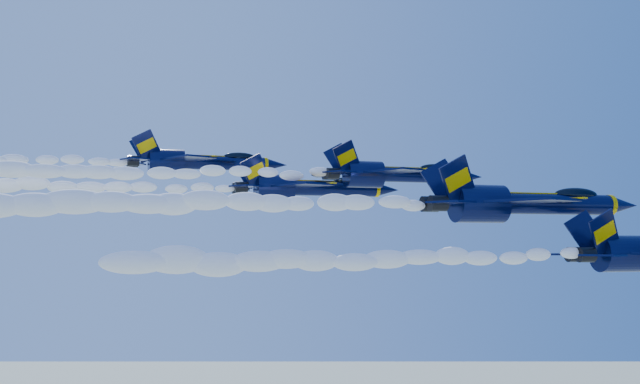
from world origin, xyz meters
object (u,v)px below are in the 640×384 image
object	(u,v)px
jet_second	(522,203)
jet_fourth	(308,188)
jet_third	(396,174)
jet_fifth	(199,162)

from	to	relation	value
jet_second	jet_fourth	bearing A→B (deg)	133.93
jet_third	jet_fourth	distance (m)	8.37
jet_second	jet_fifth	xyz separation A→B (m)	(-23.23, 22.03, 4.79)
jet_fifth	jet_second	bearing A→B (deg)	-43.48
jet_third	jet_fifth	size ratio (longest dim) A/B	0.99
jet_third	jet_fourth	world-z (taller)	jet_third
jet_fifth	jet_third	bearing A→B (deg)	-33.12
jet_third	jet_fifth	bearing A→B (deg)	146.88
jet_fourth	jet_fifth	bearing A→B (deg)	140.95
jet_second	jet_fifth	size ratio (longest dim) A/B	1.24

